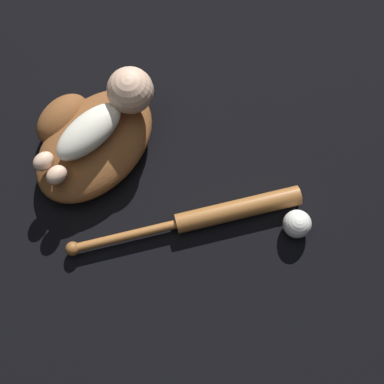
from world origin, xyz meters
TOP-DOWN VIEW (x-y plane):
  - ground_plane at (0.00, 0.00)m, footprint 6.00×6.00m
  - baseball_glove at (-0.05, 0.07)m, footprint 0.43×0.37m
  - baby_figure at (0.02, 0.07)m, footprint 0.36×0.19m
  - baseball_bat at (0.15, -0.26)m, footprint 0.61×0.20m
  - baseball at (0.32, -0.38)m, footprint 0.07×0.07m

SIDE VIEW (x-z plane):
  - ground_plane at x=0.00m, z-range 0.00..0.00m
  - baseball_bat at x=0.15m, z-range 0.00..0.05m
  - baseball at x=0.32m, z-range 0.00..0.07m
  - baseball_glove at x=-0.05m, z-range 0.00..0.10m
  - baby_figure at x=0.02m, z-range 0.09..0.21m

